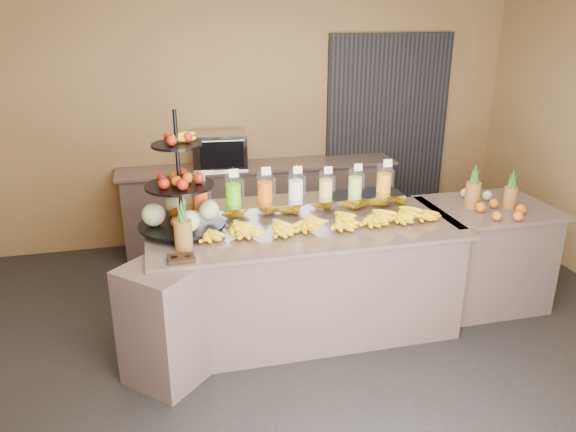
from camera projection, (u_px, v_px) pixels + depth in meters
name	position (u px, v px, depth m)	size (l,w,h in m)	color
ground	(315.00, 348.00, 4.52)	(6.00, 6.00, 0.00)	black
room_envelope	(313.00, 97.00, 4.61)	(6.04, 5.02, 2.82)	olive
buffet_counter	(293.00, 283.00, 4.56)	(2.75, 1.25, 0.93)	gray
right_counter	(483.00, 254.00, 5.09)	(1.08, 0.88, 0.93)	gray
back_ledge	(260.00, 204.00, 6.40)	(3.10, 0.55, 0.93)	gray
pitcher_tray	(296.00, 207.00, 4.69)	(1.85, 0.30, 0.15)	gray
juice_pitcher_orange_a	(201.00, 195.00, 4.45)	(0.12, 0.12, 0.28)	silver
juice_pitcher_green	(233.00, 191.00, 4.51)	(0.13, 0.14, 0.32)	silver
juice_pitcher_orange_b	(265.00, 189.00, 4.57)	(0.13, 0.13, 0.32)	silver
juice_pitcher_milk	(296.00, 187.00, 4.62)	(0.13, 0.13, 0.31)	silver
juice_pitcher_lemon	(326.00, 185.00, 4.69)	(0.12, 0.12, 0.28)	silver
juice_pitcher_lime	(355.00, 183.00, 4.74)	(0.12, 0.12, 0.29)	silver
juice_pitcher_orange_c	(384.00, 180.00, 4.80)	(0.13, 0.13, 0.31)	silver
banana_heap	(323.00, 220.00, 4.41)	(2.01, 0.18, 0.17)	yellow
fruit_stand	(187.00, 201.00, 4.33)	(0.77, 0.77, 0.95)	black
condiment_caddy	(181.00, 258.00, 3.88)	(0.18, 0.14, 0.03)	black
pineapple_left_a	(183.00, 231.00, 4.01)	(0.13, 0.13, 0.38)	brown
pineapple_left_b	(191.00, 203.00, 4.59)	(0.12, 0.12, 0.39)	brown
right_fruit_pile	(495.00, 203.00, 4.79)	(0.43, 0.41, 0.22)	brown
oven_warmer	(219.00, 150.00, 6.07)	(0.57, 0.40, 0.38)	gray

